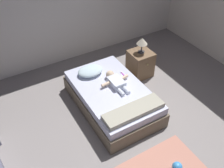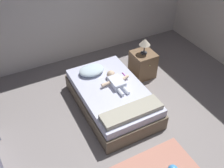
# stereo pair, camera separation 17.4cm
# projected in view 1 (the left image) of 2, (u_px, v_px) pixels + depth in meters

# --- Properties ---
(ground_plane) EXTENTS (8.00, 8.00, 0.00)m
(ground_plane) POSITION_uv_depth(u_px,v_px,m) (142.00, 155.00, 3.83)
(ground_plane) COLOR gray
(bed) EXTENTS (1.11, 1.81, 0.42)m
(bed) POSITION_uv_depth(u_px,v_px,m) (112.00, 97.00, 4.50)
(bed) COLOR brown
(bed) RESTS_ON ground_plane
(pillow) EXTENTS (0.47, 0.36, 0.13)m
(pillow) POSITION_uv_depth(u_px,v_px,m) (90.00, 71.00, 4.63)
(pillow) COLOR silver
(pillow) RESTS_ON bed
(baby) EXTENTS (0.54, 0.62, 0.15)m
(baby) POSITION_uv_depth(u_px,v_px,m) (115.00, 81.00, 4.42)
(baby) COLOR white
(baby) RESTS_ON bed
(toothbrush) EXTENTS (0.01, 0.15, 0.02)m
(toothbrush) POSITION_uv_depth(u_px,v_px,m) (123.00, 74.00, 4.66)
(toothbrush) COLOR #BC29B0
(toothbrush) RESTS_ON bed
(nightstand) EXTENTS (0.44, 0.47, 0.54)m
(nightstand) POSITION_uv_depth(u_px,v_px,m) (140.00, 64.00, 5.18)
(nightstand) COLOR brown
(nightstand) RESTS_ON ground_plane
(lamp) EXTENTS (0.21, 0.21, 0.32)m
(lamp) POSITION_uv_depth(u_px,v_px,m) (142.00, 42.00, 4.85)
(lamp) COLOR #333338
(lamp) RESTS_ON nightstand
(toy_ball) EXTENTS (0.15, 0.15, 0.15)m
(toy_ball) POSITION_uv_depth(u_px,v_px,m) (177.00, 167.00, 3.58)
(toy_ball) COLOR #3F94DD
(toy_ball) RESTS_ON rug
(blanket) EXTENTS (1.00, 0.30, 0.08)m
(blanket) POSITION_uv_depth(u_px,v_px,m) (134.00, 111.00, 3.90)
(blanket) COLOR #A6A290
(blanket) RESTS_ON bed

